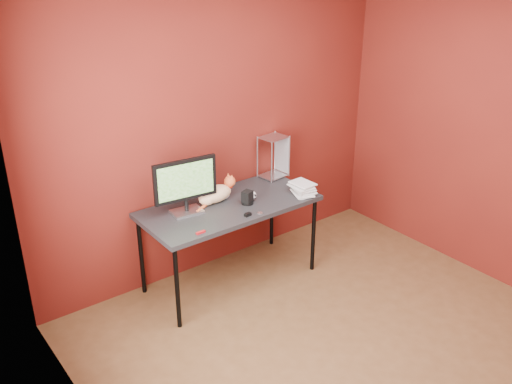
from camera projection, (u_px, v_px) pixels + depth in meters
room at (371, 173)px, 3.58m from camera, size 3.52×3.52×2.61m
desk at (229, 210)px, 4.80m from camera, size 1.50×0.70×0.75m
monitor at (185, 184)px, 4.53m from camera, size 0.53×0.20×0.46m
cat at (216, 194)px, 4.80m from camera, size 0.45×0.19×0.21m
skull_mug at (251, 196)px, 4.83m from camera, size 0.09×0.09×0.08m
speaker at (247, 198)px, 4.77m from camera, size 0.10×0.10×0.12m
book_stack at (296, 137)px, 4.73m from camera, size 0.22×0.26×1.06m
wire_rack at (273, 157)px, 5.25m from camera, size 0.25×0.21×0.40m
pocket_knife at (201, 232)px, 4.31m from camera, size 0.08×0.02×0.02m
black_gadget at (248, 215)px, 4.57m from camera, size 0.06×0.04×0.03m
washer at (260, 213)px, 4.62m from camera, size 0.04×0.04×0.00m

